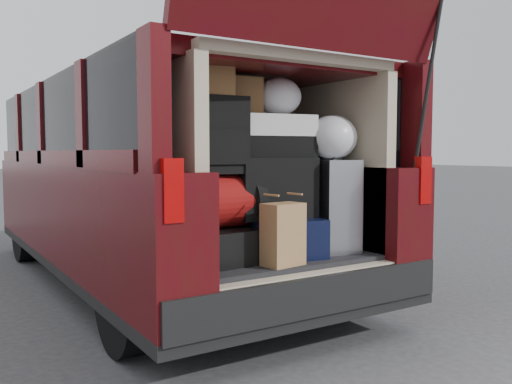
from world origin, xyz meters
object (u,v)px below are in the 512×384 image
Objects in this scene: kraft_bag at (283,234)px; red_duffel at (217,201)px; black_soft_case at (271,187)px; backpack at (219,135)px; black_hardshell at (218,244)px; silver_roller at (330,205)px; twotone_duffel at (265,136)px; navy_hardshell at (277,236)px.

kraft_bag is 0.73× the size of red_duffel.
black_soft_case is 0.50m from backpack.
silver_roller reaches higher than black_hardshell.
backpack is at bearing 123.85° from kraft_bag.
backpack reaches higher than red_duffel.
backpack is at bearing -157.64° from twotone_duffel.
navy_hardshell is at bearing -51.96° from twotone_duffel.
black_soft_case is at bearing -79.76° from twotone_duffel.
navy_hardshell is at bearing 52.06° from kraft_bag.
silver_roller is at bearing -9.34° from black_hardshell.
red_duffel reaches higher than black_hardshell.
red_duffel is at bearing -143.64° from black_hardshell.
kraft_bag is 0.60× the size of twotone_duffel.
navy_hardshell is 1.23× the size of backpack.
black_hardshell is 0.41m from kraft_bag.
red_duffel is (-0.81, 0.07, 0.06)m from silver_roller.
backpack reaches higher than black_hardshell.
black_hardshell is at bearing -176.99° from black_soft_case.
navy_hardshell is 0.76m from backpack.
twotone_duffel reaches higher than kraft_bag.
silver_roller is 0.63m from twotone_duffel.
black_soft_case is (0.12, 0.30, 0.25)m from kraft_bag.
silver_roller is at bearing -5.45° from black_soft_case.
kraft_bag is 0.80× the size of backpack.
backpack is (-0.80, 0.05, 0.45)m from silver_roller.
black_soft_case reaches higher than black_hardshell.
navy_hardshell is at bearing -8.10° from red_duffel.
backpack is (-0.01, -0.03, 0.64)m from black_hardshell.
twotone_duffel reaches higher than navy_hardshell.
silver_roller is 1.00× the size of twotone_duffel.
navy_hardshell is 0.42m from silver_roller.
twotone_duffel reaches higher than red_duffel.
black_soft_case is at bearing 176.12° from navy_hardshell.
silver_roller is (0.38, -0.06, 0.18)m from navy_hardshell.
black_soft_case is at bearing -6.59° from red_duffel.
twotone_duffel is (-0.00, 0.07, 0.32)m from black_soft_case.
navy_hardshell is at bearing -6.22° from black_hardshell.
silver_roller is 1.67× the size of kraft_bag.
kraft_bag is (0.25, -0.31, 0.08)m from black_hardshell.
red_duffel is at bearing 122.75° from kraft_bag.
red_duffel reaches higher than kraft_bag.
red_duffel is at bearing -160.41° from twotone_duffel.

